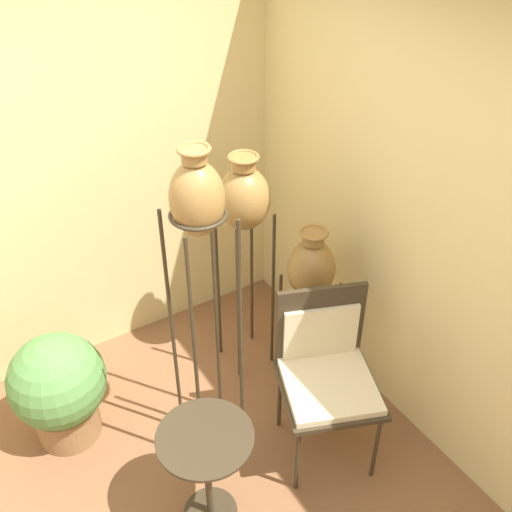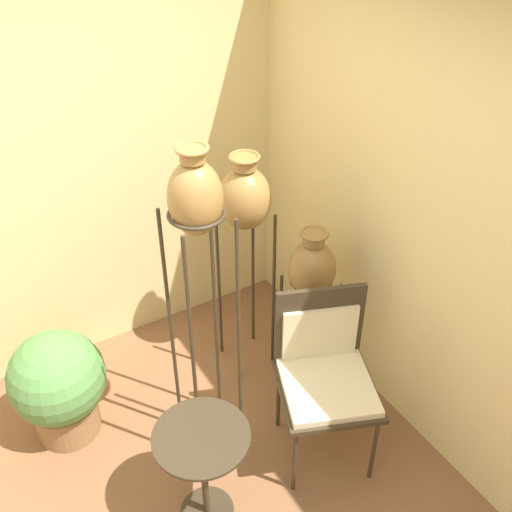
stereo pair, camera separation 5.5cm
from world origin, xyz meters
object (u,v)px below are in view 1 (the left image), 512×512
at_px(vase_stand_tall, 198,212).
at_px(vase_stand_medium, 244,202).
at_px(vase_stand_short, 311,269).
at_px(side_table, 207,459).
at_px(potted_plant, 59,387).
at_px(chair, 326,366).

bearing_deg(vase_stand_tall, vase_stand_medium, 41.48).
distance_m(vase_stand_tall, vase_stand_short, 1.10).
height_order(side_table, potted_plant, potted_plant).
relative_size(vase_stand_tall, side_table, 2.96).
xyz_separation_m(chair, side_table, (-0.79, -0.09, -0.14)).
xyz_separation_m(vase_stand_short, potted_plant, (-1.52, 0.33, -0.44)).
xyz_separation_m(vase_stand_tall, vase_stand_medium, (0.52, 0.46, -0.34)).
height_order(vase_stand_short, side_table, vase_stand_short).
bearing_deg(vase_stand_tall, vase_stand_short, 10.77).
distance_m(vase_stand_short, potted_plant, 1.62).
bearing_deg(vase_stand_tall, chair, -33.77).
distance_m(side_table, potted_plant, 1.04).
xyz_separation_m(vase_stand_medium, potted_plant, (-1.24, 0.02, -0.85)).
bearing_deg(vase_stand_tall, potted_plant, 146.44).
relative_size(vase_stand_medium, chair, 1.49).
bearing_deg(chair, vase_stand_tall, 167.85).
distance_m(vase_stand_tall, chair, 1.17).
relative_size(chair, side_table, 1.60).
height_order(vase_stand_medium, side_table, vase_stand_medium).
bearing_deg(potted_plant, side_table, -63.29).
relative_size(vase_stand_tall, potted_plant, 2.63).
bearing_deg(vase_stand_medium, side_table, -130.61).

